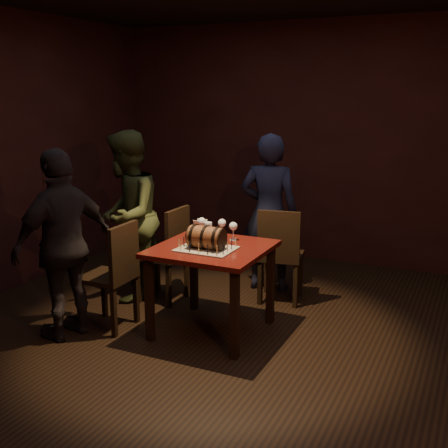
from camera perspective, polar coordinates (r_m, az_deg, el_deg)
The scene contains 16 objects.
room_shell at distance 4.42m, azimuth 0.15°, elevation 5.50°, with size 5.04×5.04×2.80m.
pub_table at distance 4.67m, azimuth -1.23°, elevation -3.61°, with size 0.90×0.90×0.75m.
cake_board at distance 4.55m, azimuth -1.79°, elevation -2.56°, with size 0.45×0.35×0.01m, color gray.
barrel_cake at distance 4.53m, azimuth -1.81°, elevation -1.37°, with size 0.34×0.20×0.20m.
birthday_candles at distance 4.54m, azimuth -1.79°, elevation -1.99°, with size 0.40×0.30×0.09m.
wine_glass_left at distance 4.98m, azimuth -2.28°, elevation 0.18°, with size 0.07×0.07×0.16m.
wine_glass_mid at distance 4.92m, azimuth -0.20°, elevation 0.02°, with size 0.07×0.07×0.16m.
wine_glass_right at distance 4.81m, azimuth 0.95°, elevation -0.31°, with size 0.07×0.07×0.16m.
pint_of_ale at distance 4.85m, azimuth -1.64°, elevation -0.73°, with size 0.07×0.07×0.15m.
menu_card at distance 5.03m, azimuth -2.42°, elevation -0.33°, with size 0.10×0.05×0.13m, color white, non-canonical shape.
chair_back at distance 5.36m, azimuth 5.71°, elevation -2.74°, with size 0.47×0.47×0.93m.
chair_left_rear at distance 5.42m, azimuth -5.60°, elevation -2.57°, with size 0.40×0.40×0.93m.
chair_left_front at distance 4.86m, azimuth -11.02°, elevation -4.63°, with size 0.41×0.41×0.93m.
person_back at distance 5.69m, azimuth 4.60°, elevation 1.13°, with size 0.59×0.38×1.60m, color #1B1D36.
person_left_rear at distance 5.51m, azimuth -9.82°, elevation 0.80°, with size 0.80×0.62×1.65m, color #363D1E.
person_left_front at distance 4.74m, azimuth -15.95°, elevation -2.04°, with size 0.92×0.38×1.57m, color black.
Camera 1 is at (1.86, -3.96, 2.01)m, focal length 45.00 mm.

